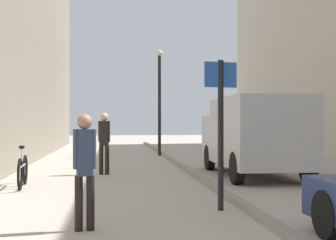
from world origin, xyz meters
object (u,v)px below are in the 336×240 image
(pedestrian_mid_block, at_px, (104,139))
(delivery_van, at_px, (253,134))
(street_sign_post, at_px, (221,121))
(lamp_post, at_px, (159,95))
(bicycle_leaning, at_px, (23,171))
(pedestrian_main_foreground, at_px, (85,163))

(pedestrian_mid_block, xyz_separation_m, delivery_van, (4.19, -0.87, 0.16))
(street_sign_post, xyz_separation_m, lamp_post, (0.26, 13.34, 1.18))
(pedestrian_mid_block, xyz_separation_m, street_sign_post, (2.09, -5.87, 0.51))
(delivery_van, xyz_separation_m, bicycle_leaning, (-6.03, -1.63, -0.81))
(lamp_post, bearing_deg, delivery_van, -77.64)
(delivery_van, relative_size, lamp_post, 1.07)
(delivery_van, height_order, lamp_post, lamp_post)
(street_sign_post, bearing_deg, bicycle_leaning, -51.31)
(pedestrian_main_foreground, relative_size, delivery_van, 0.32)
(pedestrian_main_foreground, height_order, street_sign_post, street_sign_post)
(pedestrian_mid_block, xyz_separation_m, lamp_post, (2.36, 7.47, 1.69))
(pedestrian_main_foreground, height_order, pedestrian_mid_block, pedestrian_mid_block)
(pedestrian_mid_block, height_order, lamp_post, lamp_post)
(pedestrian_main_foreground, relative_size, pedestrian_mid_block, 0.92)
(pedestrian_main_foreground, bearing_deg, street_sign_post, 19.03)
(bicycle_leaning, bearing_deg, street_sign_post, -44.43)
(pedestrian_mid_block, height_order, street_sign_post, street_sign_post)
(pedestrian_mid_block, bearing_deg, lamp_post, 88.98)
(street_sign_post, relative_size, lamp_post, 0.55)
(pedestrian_mid_block, bearing_deg, delivery_van, 4.68)
(pedestrian_main_foreground, relative_size, lamp_post, 0.35)
(pedestrian_mid_block, relative_size, street_sign_post, 0.69)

